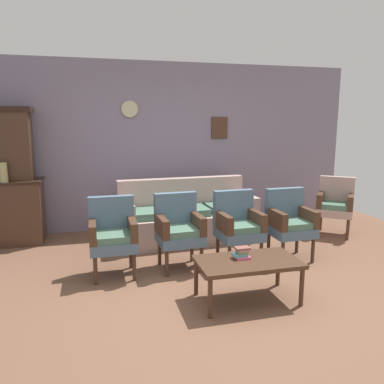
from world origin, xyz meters
TOP-DOWN VIEW (x-y plane):
  - ground_plane at (0.00, 0.00)m, footprint 7.68×7.68m
  - wall_back_with_decor at (0.00, 2.63)m, footprint 6.40×0.09m
  - side_cabinet at (-2.49, 2.25)m, footprint 1.16×0.55m
  - vase_on_cabinet at (-2.40, 2.07)m, footprint 0.12×0.12m
  - floral_couch at (0.13, 1.77)m, footprint 2.01×0.89m
  - armchair_row_middle at (-1.01, 0.70)m, footprint 0.52×0.49m
  - armchair_by_doorway at (-0.23, 0.73)m, footprint 0.54×0.52m
  - armchair_near_couch_end at (0.52, 0.71)m, footprint 0.54×0.52m
  - armchair_near_cabinet at (1.22, 0.68)m, footprint 0.52×0.49m
  - wingback_chair_by_fireplace at (2.44, 1.45)m, footprint 0.71×0.71m
  - coffee_table at (0.23, -0.29)m, footprint 1.00×0.56m
  - book_stack_on_table at (0.19, -0.23)m, footprint 0.17×0.12m

SIDE VIEW (x-z plane):
  - ground_plane at x=0.00m, z-range 0.00..0.00m
  - floral_couch at x=0.13m, z-range -0.12..0.78m
  - coffee_table at x=0.23m, z-range 0.17..0.59m
  - side_cabinet at x=-2.49m, z-range 0.00..0.93m
  - book_stack_on_table at x=0.19m, z-range 0.42..0.53m
  - armchair_row_middle at x=-1.01m, z-range 0.05..0.95m
  - armchair_by_doorway at x=-0.23m, z-range 0.05..0.95m
  - armchair_near_couch_end at x=0.52m, z-range 0.05..0.95m
  - armchair_near_cabinet at x=1.22m, z-range 0.05..0.95m
  - wingback_chair_by_fireplace at x=2.44m, z-range 0.05..0.95m
  - vase_on_cabinet at x=-2.40m, z-range 0.93..1.21m
  - wall_back_with_decor at x=0.00m, z-range 0.00..2.70m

